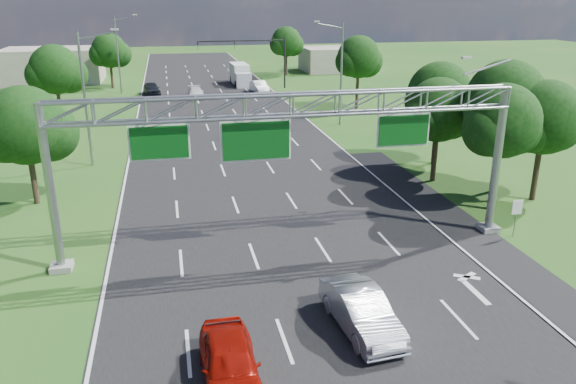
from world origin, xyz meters
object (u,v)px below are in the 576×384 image
object	(u,v)px
sign_gantry	(293,117)
box_truck	(240,75)
silver_sedan	(361,311)
red_coupe	(230,363)
traffic_signal	(260,51)
regulatory_sign	(517,211)

from	to	relation	value
sign_gantry	box_truck	size ratio (longest dim) A/B	3.00
silver_sedan	box_truck	xyz separation A→B (m)	(3.96, 65.43, 0.60)
sign_gantry	red_coupe	bearing A→B (deg)	-113.71
traffic_signal	red_coupe	world-z (taller)	traffic_signal
red_coupe	traffic_signal	bearing A→B (deg)	79.43
traffic_signal	silver_sedan	distance (m)	61.32
sign_gantry	box_truck	distance (m)	58.06
red_coupe	silver_sedan	world-z (taller)	silver_sedan
regulatory_sign	silver_sedan	bearing A→B (deg)	-148.44
traffic_signal	red_coupe	xyz separation A→B (m)	(-11.56, -63.05, -4.36)
sign_gantry	box_truck	bearing A→B (deg)	85.12
regulatory_sign	box_truck	world-z (taller)	box_truck
silver_sedan	box_truck	size ratio (longest dim) A/B	0.63
sign_gantry	regulatory_sign	bearing A→B (deg)	-4.83
traffic_signal	regulatory_sign	bearing A→B (deg)	-84.80
red_coupe	silver_sedan	xyz separation A→B (m)	(5.37, 2.20, 0.00)
silver_sedan	box_truck	world-z (taller)	box_truck
regulatory_sign	red_coupe	size ratio (longest dim) A/B	0.44
sign_gantry	traffic_signal	world-z (taller)	sign_gantry
sign_gantry	regulatory_sign	xyz separation A→B (m)	(12.07, -1.02, -5.38)
sign_gantry	traffic_signal	distance (m)	53.51
red_coupe	box_truck	distance (m)	68.28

